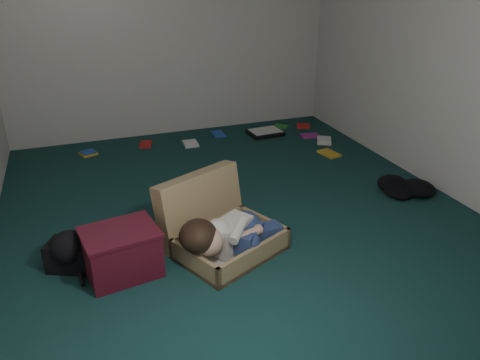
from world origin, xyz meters
TOP-DOWN VIEW (x-y plane):
  - floor at (0.00, 0.00)m, footprint 4.50×4.50m
  - wall_back at (0.00, 2.25)m, footprint 4.50×0.00m
  - wall_front at (0.00, -2.25)m, footprint 4.50×0.00m
  - wall_right at (2.00, 0.00)m, footprint 0.00×4.50m
  - suitcase at (-0.32, -0.52)m, footprint 0.99×0.98m
  - person at (-0.29, -0.72)m, footprint 0.84×0.46m
  - maroon_bin at (-1.06, -0.63)m, footprint 0.56×0.47m
  - backpack at (-1.40, -0.43)m, footprint 0.47×0.44m
  - clothing_pile at (1.65, -0.25)m, footprint 0.41×0.33m
  - paper_tray at (1.04, 1.74)m, footprint 0.44×0.34m
  - book_scatter at (0.76, 1.66)m, footprint 3.01×1.33m

SIDE VIEW (x-z plane):
  - floor at x=0.00m, z-range 0.00..0.00m
  - book_scatter at x=0.76m, z-range 0.00..0.02m
  - paper_tray at x=1.04m, z-range 0.00..0.06m
  - clothing_pile at x=1.65m, z-range 0.00..0.13m
  - backpack at x=-1.40m, z-range 0.00..0.23m
  - suitcase at x=-0.32m, z-range -0.11..0.44m
  - maroon_bin at x=-1.06m, z-range 0.00..0.35m
  - person at x=-0.29m, z-range 0.04..0.38m
  - wall_back at x=0.00m, z-range -0.95..3.55m
  - wall_front at x=0.00m, z-range -0.95..3.55m
  - wall_right at x=2.00m, z-range -0.95..3.55m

